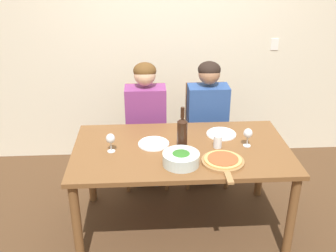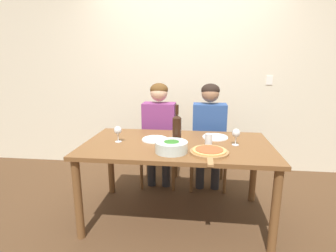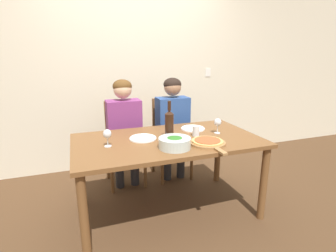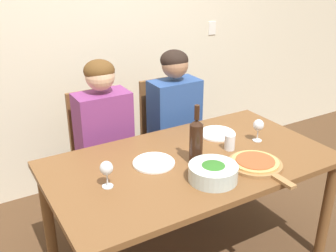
{
  "view_description": "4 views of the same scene",
  "coord_description": "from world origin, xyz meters",
  "px_view_note": "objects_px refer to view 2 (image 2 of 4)",
  "views": [
    {
      "loc": [
        -0.27,
        -2.72,
        2.21
      ],
      "look_at": [
        -0.1,
        0.03,
        0.93
      ],
      "focal_mm": 42.0,
      "sensor_mm": 36.0,
      "label": 1
    },
    {
      "loc": [
        0.19,
        -2.29,
        1.46
      ],
      "look_at": [
        -0.1,
        0.13,
        0.88
      ],
      "focal_mm": 28.0,
      "sensor_mm": 36.0,
      "label": 2
    },
    {
      "loc": [
        -0.77,
        -2.17,
        1.51
      ],
      "look_at": [
        0.02,
        0.05,
        0.86
      ],
      "focal_mm": 28.0,
      "sensor_mm": 36.0,
      "label": 3
    },
    {
      "loc": [
        -1.17,
        -1.72,
        1.87
      ],
      "look_at": [
        -0.09,
        0.12,
        0.95
      ],
      "focal_mm": 42.0,
      "sensor_mm": 36.0,
      "label": 4
    }
  ],
  "objects_px": {
    "person_woman": "(159,125)",
    "wine_glass_right": "(236,134)",
    "chair_right": "(208,142)",
    "broccoli_bowl": "(171,147)",
    "dinner_plate_right": "(215,137)",
    "wine_glass_left": "(118,131)",
    "dinner_plate_left": "(155,139)",
    "wine_bottle": "(177,129)",
    "pizza_on_board": "(209,152)",
    "water_tumbler": "(209,139)",
    "person_man": "(209,126)"
  },
  "relations": [
    {
      "from": "person_woman",
      "to": "wine_glass_right",
      "type": "distance_m",
      "value": 1.06
    },
    {
      "from": "chair_right",
      "to": "wine_glass_right",
      "type": "height_order",
      "value": "chair_right"
    },
    {
      "from": "broccoli_bowl",
      "to": "wine_glass_right",
      "type": "relative_size",
      "value": 1.79
    },
    {
      "from": "dinner_plate_right",
      "to": "wine_glass_left",
      "type": "distance_m",
      "value": 0.94
    },
    {
      "from": "dinner_plate_right",
      "to": "wine_glass_right",
      "type": "height_order",
      "value": "wine_glass_right"
    },
    {
      "from": "chair_right",
      "to": "broccoli_bowl",
      "type": "bearing_deg",
      "value": -107.89
    },
    {
      "from": "dinner_plate_left",
      "to": "dinner_plate_right",
      "type": "height_order",
      "value": "same"
    },
    {
      "from": "chair_right",
      "to": "person_woman",
      "type": "height_order",
      "value": "person_woman"
    },
    {
      "from": "wine_bottle",
      "to": "dinner_plate_right",
      "type": "distance_m",
      "value": 0.46
    },
    {
      "from": "broccoli_bowl",
      "to": "wine_glass_right",
      "type": "bearing_deg",
      "value": 24.28
    },
    {
      "from": "dinner_plate_left",
      "to": "pizza_on_board",
      "type": "xyz_separation_m",
      "value": [
        0.5,
        -0.32,
        0.01
      ]
    },
    {
      "from": "pizza_on_board",
      "to": "wine_glass_left",
      "type": "xyz_separation_m",
      "value": [
        -0.83,
        0.23,
        0.09
      ]
    },
    {
      "from": "person_woman",
      "to": "water_tumbler",
      "type": "distance_m",
      "value": 0.89
    },
    {
      "from": "wine_glass_right",
      "to": "water_tumbler",
      "type": "height_order",
      "value": "wine_glass_right"
    },
    {
      "from": "chair_right",
      "to": "broccoli_bowl",
      "type": "height_order",
      "value": "chair_right"
    },
    {
      "from": "person_woman",
      "to": "wine_glass_right",
      "type": "bearing_deg",
      "value": -41.11
    },
    {
      "from": "dinner_plate_right",
      "to": "wine_glass_left",
      "type": "xyz_separation_m",
      "value": [
        -0.9,
        -0.24,
        0.1
      ]
    },
    {
      "from": "chair_right",
      "to": "person_man",
      "type": "height_order",
      "value": "person_man"
    },
    {
      "from": "person_man",
      "to": "dinner_plate_left",
      "type": "relative_size",
      "value": 5.01
    },
    {
      "from": "dinner_plate_right",
      "to": "pizza_on_board",
      "type": "relative_size",
      "value": 0.55
    },
    {
      "from": "person_woman",
      "to": "wine_glass_left",
      "type": "distance_m",
      "value": 0.77
    },
    {
      "from": "water_tumbler",
      "to": "chair_right",
      "type": "bearing_deg",
      "value": 87.87
    },
    {
      "from": "person_man",
      "to": "wine_glass_left",
      "type": "relative_size",
      "value": 8.24
    },
    {
      "from": "dinner_plate_left",
      "to": "dinner_plate_right",
      "type": "relative_size",
      "value": 1.0
    },
    {
      "from": "chair_right",
      "to": "person_man",
      "type": "bearing_deg",
      "value": -90.0
    },
    {
      "from": "person_man",
      "to": "wine_glass_right",
      "type": "xyz_separation_m",
      "value": [
        0.21,
        -0.69,
        0.1
      ]
    },
    {
      "from": "water_tumbler",
      "to": "person_woman",
      "type": "bearing_deg",
      "value": 128.74
    },
    {
      "from": "wine_bottle",
      "to": "pizza_on_board",
      "type": "xyz_separation_m",
      "value": [
        0.29,
        -0.21,
        -0.13
      ]
    },
    {
      "from": "chair_right",
      "to": "person_man",
      "type": "xyz_separation_m",
      "value": [
        -0.0,
        -0.11,
        0.23
      ]
    },
    {
      "from": "person_woman",
      "to": "wine_glass_left",
      "type": "height_order",
      "value": "person_woman"
    },
    {
      "from": "wine_glass_left",
      "to": "water_tumbler",
      "type": "xyz_separation_m",
      "value": [
        0.83,
        0.02,
        -0.06
      ]
    },
    {
      "from": "broccoli_bowl",
      "to": "dinner_plate_left",
      "type": "height_order",
      "value": "broccoli_bowl"
    },
    {
      "from": "chair_right",
      "to": "water_tumbler",
      "type": "bearing_deg",
      "value": -92.13
    },
    {
      "from": "person_man",
      "to": "dinner_plate_left",
      "type": "bearing_deg",
      "value": -130.57
    },
    {
      "from": "pizza_on_board",
      "to": "wine_glass_right",
      "type": "xyz_separation_m",
      "value": [
        0.24,
        0.25,
        0.09
      ]
    },
    {
      "from": "pizza_on_board",
      "to": "wine_glass_right",
      "type": "height_order",
      "value": "wine_glass_right"
    },
    {
      "from": "wine_bottle",
      "to": "pizza_on_board",
      "type": "bearing_deg",
      "value": -36.08
    },
    {
      "from": "dinner_plate_left",
      "to": "dinner_plate_right",
      "type": "distance_m",
      "value": 0.59
    },
    {
      "from": "broccoli_bowl",
      "to": "dinner_plate_left",
      "type": "relative_size",
      "value": 1.09
    },
    {
      "from": "wine_bottle",
      "to": "dinner_plate_right",
      "type": "xyz_separation_m",
      "value": [
        0.36,
        0.26,
        -0.14
      ]
    },
    {
      "from": "chair_right",
      "to": "pizza_on_board",
      "type": "height_order",
      "value": "chair_right"
    },
    {
      "from": "broccoli_bowl",
      "to": "pizza_on_board",
      "type": "distance_m",
      "value": 0.31
    },
    {
      "from": "wine_bottle",
      "to": "broccoli_bowl",
      "type": "distance_m",
      "value": 0.23
    },
    {
      "from": "person_man",
      "to": "person_woman",
      "type": "bearing_deg",
      "value": 180.0
    },
    {
      "from": "person_woman",
      "to": "wine_glass_left",
      "type": "bearing_deg",
      "value": -110.81
    },
    {
      "from": "wine_bottle",
      "to": "pizza_on_board",
      "type": "distance_m",
      "value": 0.38
    },
    {
      "from": "water_tumbler",
      "to": "wine_glass_left",
      "type": "bearing_deg",
      "value": -178.52
    },
    {
      "from": "person_woman",
      "to": "water_tumbler",
      "type": "xyz_separation_m",
      "value": [
        0.56,
        -0.7,
        0.05
      ]
    },
    {
      "from": "chair_right",
      "to": "dinner_plate_right",
      "type": "xyz_separation_m",
      "value": [
        0.04,
        -0.59,
        0.24
      ]
    },
    {
      "from": "broccoli_bowl",
      "to": "pizza_on_board",
      "type": "height_order",
      "value": "broccoli_bowl"
    }
  ]
}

